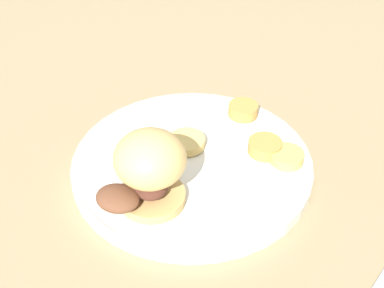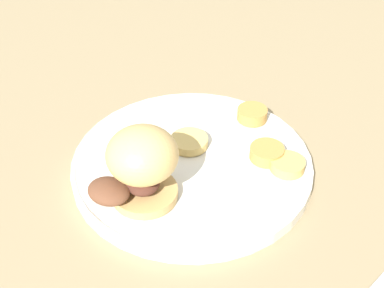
# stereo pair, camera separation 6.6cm
# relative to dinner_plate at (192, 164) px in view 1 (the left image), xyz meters

# --- Properties ---
(ground_plane) EXTENTS (4.00, 4.00, 0.00)m
(ground_plane) POSITION_rel_dinner_plate_xyz_m (0.00, 0.00, -0.01)
(ground_plane) COLOR #937F5B
(dinner_plate) EXTENTS (0.31, 0.31, 0.02)m
(dinner_plate) POSITION_rel_dinner_plate_xyz_m (0.00, 0.00, 0.00)
(dinner_plate) COLOR white
(dinner_plate) RESTS_ON ground_plane
(sandwich) EXTENTS (0.09, 0.11, 0.09)m
(sandwich) POSITION_rel_dinner_plate_xyz_m (-0.07, 0.05, 0.06)
(sandwich) COLOR tan
(sandwich) RESTS_ON dinner_plate
(potato_round_0) EXTENTS (0.04, 0.04, 0.02)m
(potato_round_0) POSITION_rel_dinner_plate_xyz_m (0.02, -0.09, 0.02)
(potato_round_0) COLOR #BC8942
(potato_round_0) RESTS_ON dinner_plate
(potato_round_1) EXTENTS (0.04, 0.04, 0.01)m
(potato_round_1) POSITION_rel_dinner_plate_xyz_m (0.00, -0.12, 0.01)
(potato_round_1) COLOR tan
(potato_round_1) RESTS_ON dinner_plate
(potato_round_2) EXTENTS (0.05, 0.05, 0.01)m
(potato_round_2) POSITION_rel_dinner_plate_xyz_m (0.03, 0.01, 0.01)
(potato_round_2) COLOR #DBB766
(potato_round_2) RESTS_ON dinner_plate
(potato_round_3) EXTENTS (0.04, 0.04, 0.02)m
(potato_round_3) POSITION_rel_dinner_plate_xyz_m (0.10, -0.07, 0.02)
(potato_round_3) COLOR #BC8942
(potato_round_3) RESTS_ON dinner_plate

